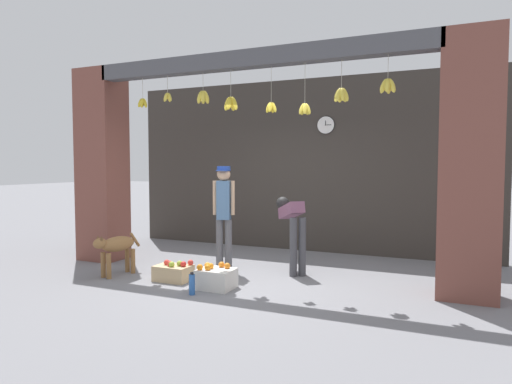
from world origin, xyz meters
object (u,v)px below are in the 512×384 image
object	(u,v)px
fruit_crate_oranges	(216,278)
wall_clock	(326,125)
shopkeeper	(224,210)
water_bottle	(192,284)
worker_stooping	(292,223)
dog	(116,247)
fruit_crate_apples	(174,272)

from	to	relation	value
fruit_crate_oranges	wall_clock	bearing A→B (deg)	77.93
shopkeeper	water_bottle	xyz separation A→B (m)	(0.26, -1.35, -0.81)
worker_stooping	fruit_crate_oranges	world-z (taller)	worker_stooping
worker_stooping	wall_clock	bearing A→B (deg)	49.59
dog	water_bottle	size ratio (longest dim) A/B	2.82
worker_stooping	fruit_crate_apples	xyz separation A→B (m)	(-1.36, -1.16, -0.63)
shopkeeper	worker_stooping	world-z (taller)	shopkeeper
wall_clock	worker_stooping	bearing A→B (deg)	-91.09
water_bottle	fruit_crate_oranges	bearing A→B (deg)	69.68
fruit_crate_apples	wall_clock	world-z (taller)	wall_clock
fruit_crate_apples	wall_clock	size ratio (longest dim) A/B	1.51
worker_stooping	fruit_crate_apples	bearing A→B (deg)	-178.79
worker_stooping	dog	bearing A→B (deg)	169.48
shopkeeper	wall_clock	distance (m)	2.70
worker_stooping	wall_clock	distance (m)	2.37
dog	worker_stooping	distance (m)	2.64
fruit_crate_apples	worker_stooping	bearing A→B (deg)	40.53
dog	worker_stooping	world-z (taller)	worker_stooping
shopkeeper	fruit_crate_oranges	distance (m)	1.33
shopkeeper	water_bottle	bearing A→B (deg)	84.46
dog	fruit_crate_apples	xyz separation A→B (m)	(0.94, 0.10, -0.31)
wall_clock	shopkeeper	bearing A→B (deg)	-117.16
water_bottle	fruit_crate_apples	bearing A→B (deg)	141.21
dog	fruit_crate_apples	size ratio (longest dim) A/B	1.61
dog	wall_clock	distance (m)	4.27
dog	worker_stooping	size ratio (longest dim) A/B	0.72
worker_stooping	water_bottle	distance (m)	1.92
dog	fruit_crate_oranges	distance (m)	1.71
dog	fruit_crate_apples	bearing A→B (deg)	109.07
worker_stooping	shopkeeper	bearing A→B (deg)	157.21
water_bottle	wall_clock	size ratio (longest dim) A/B	0.86
fruit_crate_apples	water_bottle	distance (m)	0.78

